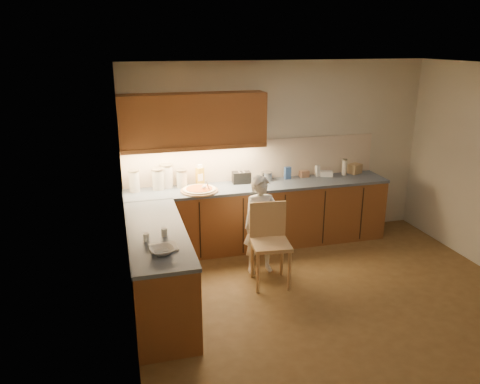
{
  "coord_description": "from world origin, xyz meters",
  "views": [
    {
      "loc": [
        -2.3,
        -4.31,
        2.85
      ],
      "look_at": [
        -0.8,
        1.2,
        1.0
      ],
      "focal_mm": 35.0,
      "sensor_mm": 36.0,
      "label": 1
    }
  ],
  "objects_px": {
    "child": "(261,225)",
    "wooden_chair": "(269,238)",
    "oil_jug": "(200,176)",
    "toaster": "(241,177)",
    "pizza_on_board": "(200,190)"
  },
  "relations": [
    {
      "from": "oil_jug",
      "to": "toaster",
      "type": "relative_size",
      "value": 1.13
    },
    {
      "from": "wooden_chair",
      "to": "toaster",
      "type": "bearing_deg",
      "value": 97.68
    },
    {
      "from": "child",
      "to": "toaster",
      "type": "bearing_deg",
      "value": 87.04
    },
    {
      "from": "wooden_chair",
      "to": "toaster",
      "type": "xyz_separation_m",
      "value": [
        -0.02,
        1.21,
        0.42
      ]
    },
    {
      "from": "pizza_on_board",
      "to": "oil_jug",
      "type": "xyz_separation_m",
      "value": [
        0.06,
        0.27,
        0.11
      ]
    },
    {
      "from": "oil_jug",
      "to": "child",
      "type": "bearing_deg",
      "value": -58.69
    },
    {
      "from": "pizza_on_board",
      "to": "toaster",
      "type": "height_order",
      "value": "pizza_on_board"
    },
    {
      "from": "child",
      "to": "wooden_chair",
      "type": "height_order",
      "value": "child"
    },
    {
      "from": "wooden_chair",
      "to": "toaster",
      "type": "distance_m",
      "value": 1.28
    },
    {
      "from": "pizza_on_board",
      "to": "child",
      "type": "relative_size",
      "value": 0.39
    },
    {
      "from": "oil_jug",
      "to": "toaster",
      "type": "bearing_deg",
      "value": -4.2
    },
    {
      "from": "pizza_on_board",
      "to": "wooden_chair",
      "type": "bearing_deg",
      "value": -55.55
    },
    {
      "from": "child",
      "to": "oil_jug",
      "type": "relative_size",
      "value": 4.27
    },
    {
      "from": "pizza_on_board",
      "to": "oil_jug",
      "type": "bearing_deg",
      "value": 77.74
    },
    {
      "from": "pizza_on_board",
      "to": "oil_jug",
      "type": "relative_size",
      "value": 1.69
    }
  ]
}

